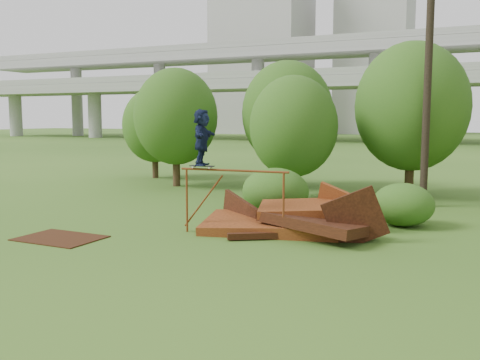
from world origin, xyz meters
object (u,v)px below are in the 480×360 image
at_px(scrap_pile, 288,221).
at_px(flat_plate, 60,238).
at_px(utility_pole, 428,64).
at_px(skater, 202,137).

distance_m(scrap_pile, flat_plate, 6.50).
bearing_deg(scrap_pile, utility_pole, 64.06).
bearing_deg(skater, flat_plate, 110.48).
xyz_separation_m(scrap_pile, utility_pole, (3.12, 6.41, 4.99)).
bearing_deg(flat_plate, utility_pole, 48.80).
height_order(scrap_pile, skater, skater).
xyz_separation_m(scrap_pile, skater, (-2.25, -1.13, 2.46)).
distance_m(skater, flat_plate, 4.86).
height_order(flat_plate, utility_pole, utility_pole).
distance_m(skater, utility_pole, 9.60).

